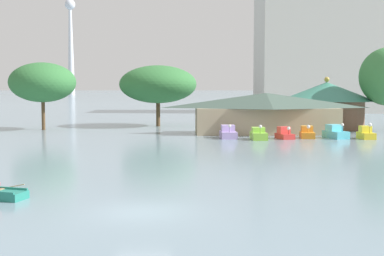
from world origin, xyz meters
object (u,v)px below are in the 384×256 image
object	(u,v)px
pedal_boat_lavender	(228,133)
green_roof_pavilion	(326,102)
pedal_boat_yellow	(366,134)
distant_broadcast_tower	(70,19)
shoreline_tree_tall_left	(43,82)
pedal_boat_cyan	(335,133)
pedal_boat_red	(284,134)
boathouse	(266,112)
background_building_block	(340,49)
pedal_boat_orange	(307,133)
shoreline_tree_mid	(158,84)
pedal_boat_lime	(259,135)

from	to	relation	value
pedal_boat_lavender	green_roof_pavilion	distance (m)	19.62
pedal_boat_yellow	distant_broadcast_tower	distance (m)	357.52
distant_broadcast_tower	shoreline_tree_tall_left	bearing A→B (deg)	-79.04
pedal_boat_cyan	shoreline_tree_tall_left	xyz separation A→B (m)	(-34.55, 12.01, 5.56)
shoreline_tree_tall_left	pedal_boat_red	bearing A→B (deg)	-23.23
boathouse	background_building_block	bearing A→B (deg)	64.39
pedal_boat_orange	shoreline_tree_mid	size ratio (longest dim) A/B	0.25
pedal_boat_lime	background_building_block	bearing A→B (deg)	155.60
background_building_block	distant_broadcast_tower	xyz separation A→B (m)	(-116.75, 277.96, 42.64)
pedal_boat_yellow	shoreline_tree_tall_left	distance (m)	40.12
shoreline_tree_mid	shoreline_tree_tall_left	bearing A→B (deg)	-157.74
shoreline_tree_tall_left	distant_broadcast_tower	size ratio (longest dim) A/B	0.06
pedal_boat_cyan	shoreline_tree_tall_left	world-z (taller)	shoreline_tree_tall_left
pedal_boat_red	pedal_boat_cyan	bearing A→B (deg)	80.13
pedal_boat_lavender	pedal_boat_yellow	world-z (taller)	pedal_boat_yellow
pedal_boat_red	shoreline_tree_tall_left	distance (m)	31.96
pedal_boat_lavender	distant_broadcast_tower	size ratio (longest dim) A/B	0.02
pedal_boat_lime	shoreline_tree_tall_left	size ratio (longest dim) A/B	0.32
pedal_boat_yellow	shoreline_tree_mid	xyz separation A→B (m)	(-22.98, 18.73, 5.38)
pedal_boat_lavender	boathouse	xyz separation A→B (m)	(5.05, 5.69, 1.99)
pedal_boat_cyan	shoreline_tree_mid	xyz separation A→B (m)	(-19.89, 18.01, 5.36)
pedal_boat_cyan	shoreline_tree_mid	size ratio (longest dim) A/B	0.29
pedal_boat_cyan	distant_broadcast_tower	xyz separation A→B (m)	(-97.60, 337.69, 56.20)
pedal_boat_red	shoreline_tree_tall_left	bearing A→B (deg)	-127.17
boathouse	shoreline_tree_mid	size ratio (longest dim) A/B	1.65
pedal_boat_orange	pedal_boat_cyan	bearing A→B (deg)	91.87
pedal_boat_orange	shoreline_tree_tall_left	xyz separation A→B (m)	(-31.54, 11.68, 5.62)
pedal_boat_lime	boathouse	xyz separation A→B (m)	(1.98, 7.21, 2.03)
pedal_boat_yellow	pedal_boat_lavender	bearing A→B (deg)	-95.71
pedal_boat_red	green_roof_pavilion	size ratio (longest dim) A/B	0.20
pedal_boat_yellow	shoreline_tree_tall_left	world-z (taller)	shoreline_tree_tall_left
pedal_boat_red	boathouse	xyz separation A→B (m)	(-0.94, 6.46, 2.05)
green_roof_pavilion	pedal_boat_lime	bearing A→B (deg)	-128.22
distant_broadcast_tower	pedal_boat_cyan	bearing A→B (deg)	-73.88
pedal_boat_lime	pedal_boat_cyan	bearing A→B (deg)	97.75
distant_broadcast_tower	pedal_boat_orange	bearing A→B (deg)	-74.34
shoreline_tree_tall_left	pedal_boat_lavender	bearing A→B (deg)	-26.93
pedal_boat_lavender	boathouse	bearing A→B (deg)	136.66
pedal_boat_orange	pedal_boat_yellow	xyz separation A→B (m)	(6.09, -1.05, 0.03)
pedal_boat_lavender	pedal_boat_cyan	distance (m)	11.63
pedal_boat_red	green_roof_pavilion	distance (m)	16.39
pedal_boat_lavender	boathouse	distance (m)	7.87
pedal_boat_lime	pedal_boat_lavender	bearing A→B (deg)	-116.26
pedal_boat_orange	boathouse	distance (m)	7.05
pedal_boat_lavender	pedal_boat_yellow	bearing A→B (deg)	84.00
pedal_boat_lavender	distant_broadcast_tower	bearing A→B (deg)	-167.46
pedal_boat_yellow	shoreline_tree_mid	size ratio (longest dim) A/B	0.22
green_roof_pavilion	shoreline_tree_mid	distance (m)	23.33
boathouse	background_building_block	size ratio (longest dim) A/B	0.49
pedal_boat_orange	boathouse	size ratio (longest dim) A/B	0.15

